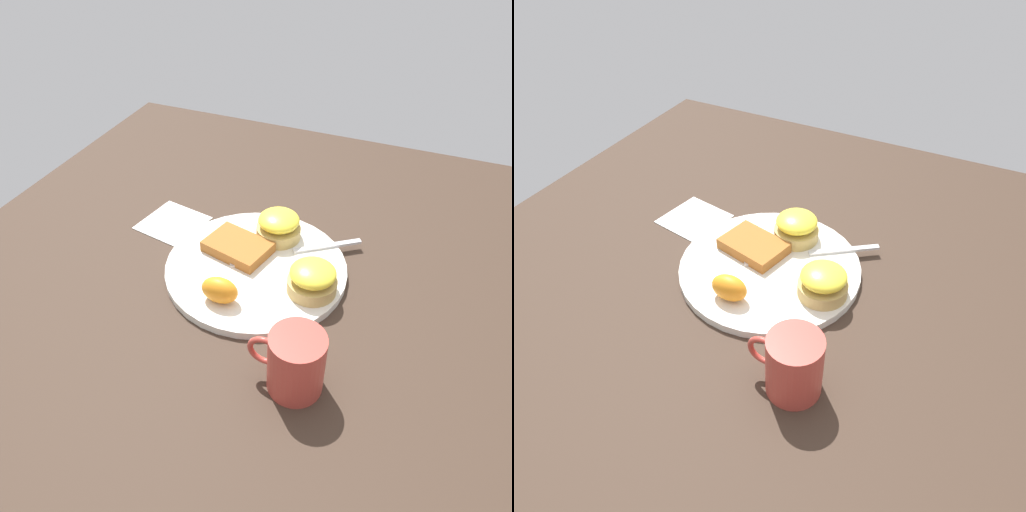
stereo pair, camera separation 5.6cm
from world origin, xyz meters
The scene contains 9 objects.
ground_plane centered at (0.00, 0.00, 0.00)m, with size 1.10×1.10×0.00m, color #38281E.
plate centered at (0.00, 0.00, 0.01)m, with size 0.31×0.31×0.01m, color silver.
sandwich_benedict_left centered at (-0.11, 0.02, 0.04)m, with size 0.08×0.08×0.05m.
sandwich_benedict_right centered at (-0.01, -0.09, 0.04)m, with size 0.08×0.08×0.05m.
hashbrown_patty centered at (0.04, -0.02, 0.02)m, with size 0.11×0.08×0.02m, color #9A5A25.
orange_wedge centered at (0.02, 0.10, 0.04)m, with size 0.06×0.04×0.04m, color orange.
fork centered at (-0.04, -0.05, 0.02)m, with size 0.20×0.15×0.00m.
cup centered at (-0.13, 0.20, 0.05)m, with size 0.11×0.08×0.09m.
napkin centered at (0.20, -0.07, 0.00)m, with size 0.11×0.11×0.00m, color white.
Camera 1 is at (-0.24, 0.59, 0.57)m, focal length 35.00 mm.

